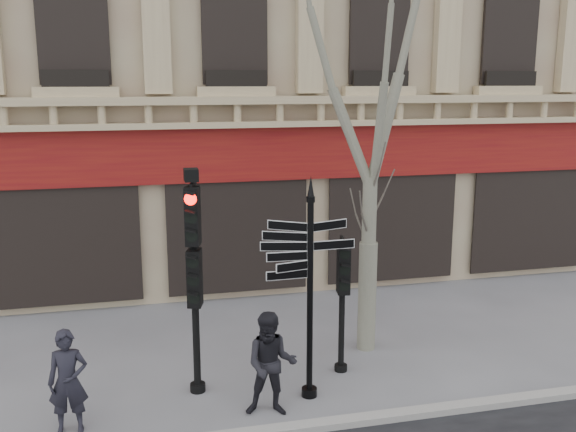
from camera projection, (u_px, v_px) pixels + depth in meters
name	position (u px, v px, depth m)	size (l,w,h in m)	color
ground	(284.00, 389.00, 11.23)	(80.00, 80.00, 0.00)	slate
kerb	(305.00, 427.00, 9.88)	(80.00, 0.25, 0.12)	gray
fingerpost	(310.00, 252.00, 10.46)	(1.81, 1.81, 3.82)	black
traffic_signal_main	(194.00, 255.00, 10.65)	(0.50, 0.41, 3.90)	black
traffic_signal_secondary	(342.00, 282.00, 11.59)	(0.46, 0.36, 2.48)	black
plane_tree	(374.00, 43.00, 11.71)	(3.20, 3.20, 8.50)	gray
pedestrian_a	(68.00, 382.00, 9.73)	(0.60, 0.39, 1.64)	black
pedestrian_b	(271.00, 364.00, 10.23)	(0.84, 0.65, 1.72)	black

